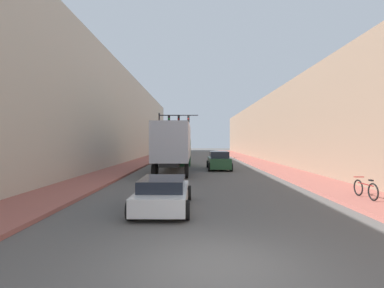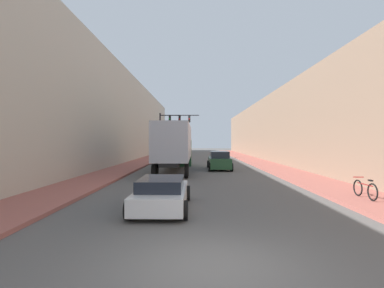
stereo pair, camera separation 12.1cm
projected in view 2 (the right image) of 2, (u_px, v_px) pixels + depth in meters
ground_plane at (213, 268)px, 6.08m from camera, size 200.00×200.00×0.00m
sidewalk_right at (257, 162)px, 35.97m from camera, size 3.00×80.00×0.15m
sidewalk_left at (142, 162)px, 36.18m from camera, size 3.00×80.00×0.15m
building_right at (295, 128)px, 35.86m from camera, size 6.00×80.00×8.25m
building_left at (105, 117)px, 36.19m from camera, size 6.00×80.00×10.95m
semi_truck at (176, 145)px, 26.07m from camera, size 2.56×13.42×3.92m
sedan_car at (162, 193)px, 11.35m from camera, size 2.06×4.51×1.19m
suv_car at (219, 161)px, 26.99m from camera, size 2.05×4.75×1.65m
traffic_signal_gantry at (170, 127)px, 40.57m from camera, size 5.39×0.35×6.36m
parked_bicycle at (365, 189)px, 12.61m from camera, size 0.44×1.83×0.86m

